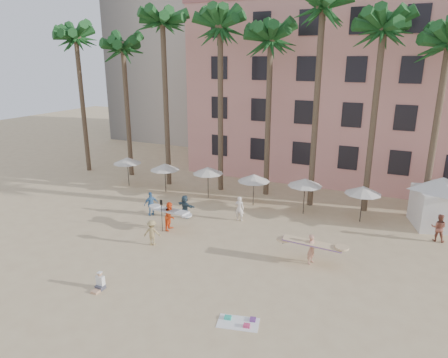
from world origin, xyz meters
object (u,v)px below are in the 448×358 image
at_px(cabana, 440,198).
at_px(carrier_yellow, 312,247).
at_px(carrier_white, 170,215).
at_px(pink_hotel, 386,92).

height_order(cabana, carrier_yellow, cabana).
bearing_deg(carrier_white, pink_hotel, 60.50).
distance_m(carrier_yellow, carrier_white, 9.65).
bearing_deg(carrier_white, carrier_yellow, -3.76).
height_order(carrier_yellow, carrier_white, carrier_white).
xyz_separation_m(pink_hotel, carrier_yellow, (-1.77, -20.77, -7.01)).
xyz_separation_m(cabana, carrier_yellow, (-6.58, -8.74, -1.08)).
height_order(cabana, carrier_white, cabana).
distance_m(cabana, carrier_white, 18.15).
bearing_deg(pink_hotel, cabana, -68.20).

